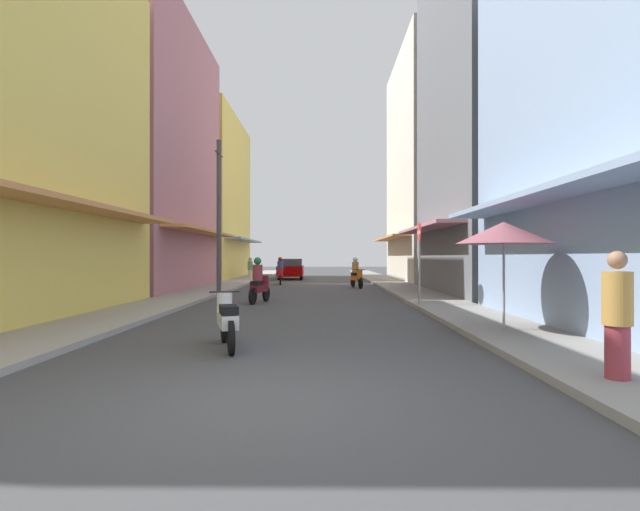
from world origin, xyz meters
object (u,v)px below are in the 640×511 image
at_px(motorbike_red, 280,272).
at_px(pedestrian_crossing, 250,269).
at_px(motorbike_maroon, 259,283).
at_px(motorbike_white, 227,319).
at_px(street_sign_no_entry, 419,253).
at_px(vendor_umbrella, 504,233).
at_px(utility_pole, 219,215).
at_px(motorbike_orange, 356,274).
at_px(parked_car, 291,269).
at_px(pedestrian_far, 617,320).

height_order(motorbike_red, pedestrian_crossing, motorbike_red).
height_order(motorbike_maroon, motorbike_red, same).
height_order(motorbike_white, pedestrian_crossing, pedestrian_crossing).
bearing_deg(street_sign_no_entry, vendor_umbrella, -82.21).
bearing_deg(utility_pole, motorbike_maroon, -60.72).
bearing_deg(motorbike_red, vendor_umbrella, -70.95).
relative_size(motorbike_maroon, motorbike_white, 1.01).
height_order(motorbike_orange, pedestrian_crossing, motorbike_orange).
bearing_deg(motorbike_white, motorbike_red, 92.41).
height_order(motorbike_maroon, vendor_umbrella, vendor_umbrella).
distance_m(motorbike_orange, pedestrian_crossing, 10.31).
height_order(motorbike_red, parked_car, motorbike_red).
xyz_separation_m(motorbike_maroon, street_sign_no_entry, (5.19, -1.62, 1.01)).
bearing_deg(motorbike_orange, vendor_umbrella, -82.29).
relative_size(motorbike_maroon, vendor_umbrella, 0.77).
bearing_deg(motorbike_orange, motorbike_red, 143.47).
height_order(motorbike_red, pedestrian_far, pedestrian_far).
relative_size(parked_car, pedestrian_far, 2.48).
distance_m(motorbike_red, street_sign_no_entry, 13.93).
distance_m(motorbike_red, utility_pole, 7.81).
bearing_deg(street_sign_no_entry, motorbike_white, -125.41).
height_order(motorbike_orange, pedestrian_far, pedestrian_far).
height_order(motorbike_red, utility_pole, utility_pole).
distance_m(pedestrian_far, utility_pole, 17.11).
distance_m(motorbike_orange, utility_pole, 7.82).
bearing_deg(pedestrian_crossing, motorbike_maroon, -80.17).
distance_m(motorbike_orange, vendor_umbrella, 15.02).
bearing_deg(motorbike_orange, motorbike_white, -101.71).
relative_size(motorbike_orange, parked_car, 0.43).
height_order(motorbike_orange, motorbike_white, motorbike_orange).
relative_size(pedestrian_crossing, vendor_umbrella, 0.67).
height_order(motorbike_red, motorbike_white, motorbike_red).
bearing_deg(utility_pole, motorbike_orange, 32.62).
xyz_separation_m(motorbike_red, pedestrian_crossing, (-2.47, 4.78, 0.06)).
distance_m(vendor_umbrella, street_sign_no_entry, 5.21).
xyz_separation_m(pedestrian_far, vendor_umbrella, (0.12, 4.00, 1.25)).
height_order(motorbike_maroon, parked_car, motorbike_maroon).
relative_size(motorbike_orange, motorbike_red, 0.98).
bearing_deg(utility_pole, pedestrian_crossing, 92.25).
bearing_deg(motorbike_white, street_sign_no_entry, 54.59).
xyz_separation_m(parked_car, street_sign_no_entry, (5.30, -19.05, 0.98)).
height_order(pedestrian_far, utility_pole, utility_pole).
bearing_deg(utility_pole, motorbike_red, 74.12).
bearing_deg(street_sign_no_entry, motorbike_orange, 97.67).
distance_m(parked_car, pedestrian_far, 28.82).
bearing_deg(motorbike_maroon, parked_car, 90.36).
relative_size(motorbike_orange, pedestrian_crossing, 1.15).
relative_size(motorbike_red, parked_car, 0.44).
bearing_deg(street_sign_no_entry, pedestrian_far, -86.33).
relative_size(parked_car, street_sign_no_entry, 1.56).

